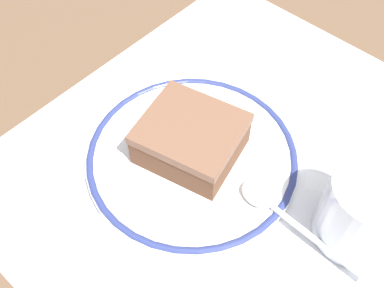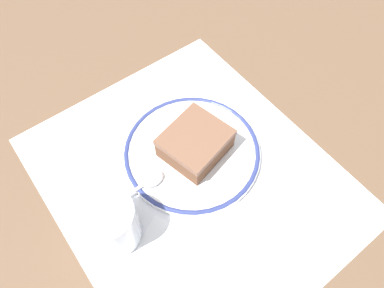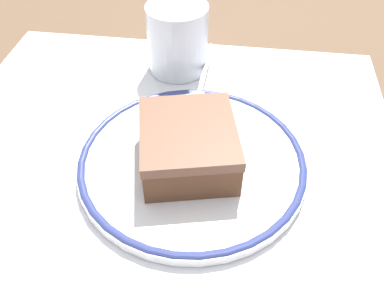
% 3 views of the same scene
% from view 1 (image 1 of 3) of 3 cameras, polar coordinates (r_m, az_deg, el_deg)
% --- Properties ---
extents(ground_plane, '(2.40, 2.40, 0.00)m').
position_cam_1_polar(ground_plane, '(0.52, 4.62, -1.54)').
color(ground_plane, brown).
extents(placemat, '(0.49, 0.42, 0.00)m').
position_cam_1_polar(placemat, '(0.52, 4.63, -1.49)').
color(placemat, white).
rests_on(placemat, ground_plane).
extents(plate, '(0.23, 0.23, 0.01)m').
position_cam_1_polar(plate, '(0.51, -0.00, -1.59)').
color(plate, white).
rests_on(plate, placemat).
extents(cake_slice, '(0.11, 0.12, 0.04)m').
position_cam_1_polar(cake_slice, '(0.49, -0.13, 0.65)').
color(cake_slice, brown).
rests_on(cake_slice, plate).
extents(spoon, '(0.03, 0.14, 0.01)m').
position_cam_1_polar(spoon, '(0.47, 9.78, -7.39)').
color(spoon, silver).
rests_on(spoon, plate).
extents(cup, '(0.08, 0.08, 0.08)m').
position_cam_1_polar(cup, '(0.46, 19.79, -8.02)').
color(cup, silver).
rests_on(cup, placemat).
extents(napkin, '(0.16, 0.16, 0.00)m').
position_cam_1_polar(napkin, '(0.55, 20.37, -1.19)').
color(napkin, white).
rests_on(napkin, placemat).
extents(sugar_packet, '(0.06, 0.06, 0.01)m').
position_cam_1_polar(sugar_packet, '(0.56, -16.94, 1.86)').
color(sugar_packet, '#E5998C').
rests_on(sugar_packet, placemat).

